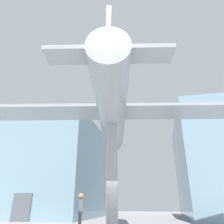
{
  "coord_description": "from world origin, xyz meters",
  "views": [
    {
      "loc": [
        2.57,
        -11.96,
        1.36
      ],
      "look_at": [
        0.0,
        0.0,
        6.56
      ],
      "focal_mm": 35.0,
      "sensor_mm": 36.0,
      "label": 1
    }
  ],
  "objects": [
    {
      "name": "glass_pavilion_left",
      "position": [
        -9.52,
        13.72,
        5.25
      ],
      "size": [
        9.59,
        14.12,
        11.08
      ],
      "color": "#7593A3",
      "rests_on": "ground_plane"
    },
    {
      "name": "support_pylon_central",
      "position": [
        0.0,
        0.0,
        2.86
      ],
      "size": [
        0.62,
        0.62,
        5.72
      ],
      "color": "#999EA3",
      "rests_on": "ground_plane"
    },
    {
      "name": "suspended_airplane",
      "position": [
        -0.04,
        0.21,
        6.57
      ],
      "size": [
        15.52,
        13.73,
        2.95
      ],
      "rotation": [
        0.0,
        0.0,
        0.19
      ],
      "color": "#93999E",
      "rests_on": "support_pylon_central"
    },
    {
      "name": "visitor_person",
      "position": [
        -1.42,
        -0.8,
        1.11
      ],
      "size": [
        0.35,
        0.45,
        1.89
      ],
      "rotation": [
        0.0,
        0.0,
        1.95
      ],
      "color": "#4C4238",
      "rests_on": "ground_plane"
    }
  ]
}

